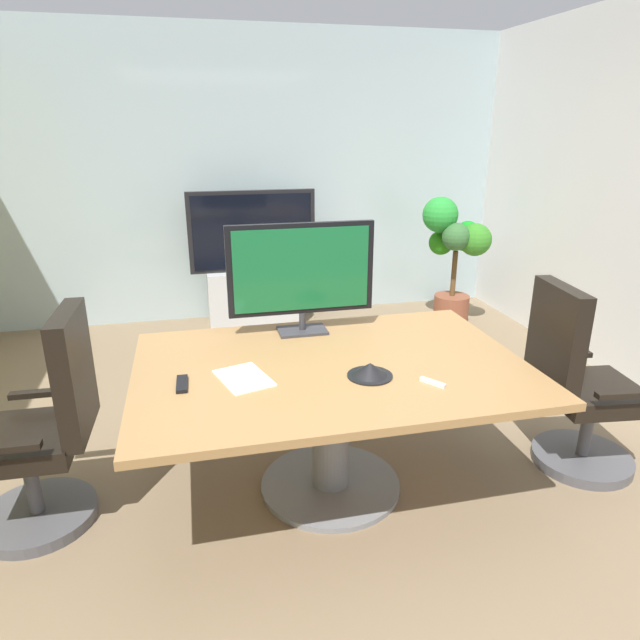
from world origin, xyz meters
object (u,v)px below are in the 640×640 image
at_px(tv_monitor, 301,272).
at_px(potted_plant, 454,251).
at_px(office_chair_left, 46,439).
at_px(office_chair_right, 577,394).
at_px(remote_control, 182,384).
at_px(conference_phone, 370,370).
at_px(conference_table, 331,394).
at_px(wall_display_unit, 254,281).

xyz_separation_m(tv_monitor, potted_plant, (1.84, 1.77, -0.34)).
bearing_deg(tv_monitor, office_chair_left, -162.27).
relative_size(office_chair_left, office_chair_right, 1.00).
bearing_deg(remote_control, tv_monitor, 41.35).
distance_m(potted_plant, conference_phone, 2.95).
distance_m(conference_phone, remote_control, 0.89).
bearing_deg(conference_table, remote_control, -173.56).
bearing_deg(conference_phone, office_chair_left, 170.80).
bearing_deg(office_chair_right, conference_table, 92.63).
bearing_deg(tv_monitor, office_chair_right, -22.43).
xyz_separation_m(tv_monitor, remote_control, (-0.69, -0.58, -0.35)).
relative_size(wall_display_unit, conference_phone, 5.95).
height_order(wall_display_unit, remote_control, wall_display_unit).
xyz_separation_m(office_chair_right, tv_monitor, (-1.45, 0.60, 0.64)).
distance_m(conference_table, potted_plant, 2.89).
distance_m(office_chair_left, wall_display_unit, 3.00).
xyz_separation_m(office_chair_left, wall_display_unit, (1.33, 2.69, -0.01)).
bearing_deg(wall_display_unit, office_chair_right, -62.80).
xyz_separation_m(office_chair_right, wall_display_unit, (-1.47, 2.86, -0.01)).
height_order(tv_monitor, conference_phone, tv_monitor).
height_order(conference_table, office_chair_right, office_chair_right).
height_order(potted_plant, conference_phone, potted_plant).
relative_size(office_chair_left, wall_display_unit, 0.83).
relative_size(conference_table, potted_plant, 1.56).
distance_m(wall_display_unit, potted_plant, 1.95).
bearing_deg(conference_phone, potted_plant, 56.17).
height_order(tv_monitor, potted_plant, tv_monitor).
bearing_deg(office_chair_right, conference_phone, 100.65).
distance_m(conference_table, office_chair_right, 1.41).
distance_m(office_chair_left, conference_phone, 1.59).
bearing_deg(office_chair_left, wall_display_unit, 155.30).
relative_size(conference_table, remote_control, 11.52).
bearing_deg(wall_display_unit, conference_table, -88.51).
bearing_deg(remote_control, conference_phone, -5.40).
bearing_deg(tv_monitor, conference_table, -84.12).
xyz_separation_m(conference_table, remote_control, (-0.74, -0.08, 0.18)).
bearing_deg(potted_plant, conference_table, -128.28).
relative_size(office_chair_left, potted_plant, 0.87).
distance_m(conference_table, office_chair_left, 1.40).
bearing_deg(office_chair_right, potted_plant, -2.40).
height_order(potted_plant, remote_control, potted_plant).
height_order(conference_phone, remote_control, conference_phone).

